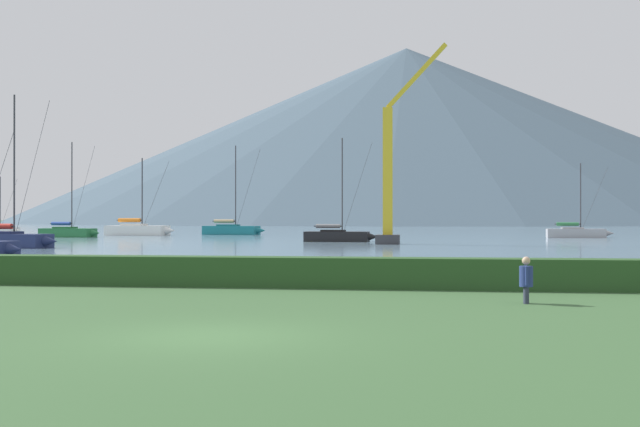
# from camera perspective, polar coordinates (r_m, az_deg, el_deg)

# --- Properties ---
(ground_plane) EXTENTS (1000.00, 1000.00, 0.00)m
(ground_plane) POSITION_cam_1_polar(r_m,az_deg,el_deg) (15.89, -7.63, -8.60)
(ground_plane) COLOR #385B33
(harbor_water) EXTENTS (320.00, 246.00, 0.00)m
(harbor_water) POSITION_cam_1_polar(r_m,az_deg,el_deg) (152.22, 6.34, -1.11)
(harbor_water) COLOR slate
(harbor_water) RESTS_ON ground_plane
(hedge_line) EXTENTS (80.00, 1.20, 0.99)m
(hedge_line) POSITION_cam_1_polar(r_m,az_deg,el_deg) (26.54, -1.23, -4.16)
(hedge_line) COLOR #284C23
(hedge_line) RESTS_ON ground_plane
(sailboat_slip_1) EXTENTS (9.24, 3.70, 9.69)m
(sailboat_slip_1) POSITION_cam_1_polar(r_m,az_deg,el_deg) (103.52, -12.72, -1.11)
(sailboat_slip_1) COLOR white
(sailboat_slip_1) RESTS_ON harbor_water
(sailboat_slip_3) EXTENTS (7.25, 2.35, 8.29)m
(sailboat_slip_3) POSITION_cam_1_polar(r_m,az_deg,el_deg) (94.23, 17.67, -1.28)
(sailboat_slip_3) COLOR #9E9EA3
(sailboat_slip_3) RESTS_ON harbor_water
(sailboat_slip_4) EXTENTS (8.52, 3.55, 11.60)m
(sailboat_slip_4) POSITION_cam_1_polar(r_m,az_deg,el_deg) (105.57, -6.23, -1.12)
(sailboat_slip_4) COLOR #19707A
(sailboat_slip_4) RESTS_ON harbor_water
(sailboat_slip_5) EXTENTS (6.96, 2.27, 9.70)m
(sailboat_slip_5) POSITION_cam_1_polar(r_m,az_deg,el_deg) (75.38, 1.26, -1.56)
(sailboat_slip_5) COLOR black
(sailboat_slip_5) RESTS_ON harbor_water
(sailboat_slip_6) EXTENTS (7.55, 3.26, 10.84)m
(sailboat_slip_6) POSITION_cam_1_polar(r_m,az_deg,el_deg) (96.23, -17.34, -1.24)
(sailboat_slip_6) COLOR #236B38
(sailboat_slip_6) RESTS_ON harbor_water
(sailboat_slip_8) EXTENTS (7.78, 3.34, 11.47)m
(sailboat_slip_8) POSITION_cam_1_polar(r_m,az_deg,el_deg) (64.86, -21.11, -1.69)
(sailboat_slip_8) COLOR navy
(sailboat_slip_8) RESTS_ON harbor_water
(person_seated_viewer) EXTENTS (0.36, 0.57, 1.25)m
(person_seated_viewer) POSITION_cam_1_polar(r_m,az_deg,el_deg) (22.25, 14.35, -4.42)
(person_seated_viewer) COLOR #2D3347
(person_seated_viewer) RESTS_ON ground_plane
(dock_crane) EXTENTS (6.01, 2.00, 16.97)m
(dock_crane) POSITION_cam_1_polar(r_m,az_deg,el_deg) (68.67, 4.98, 2.16)
(dock_crane) COLOR #333338
(dock_crane) RESTS_ON ground_plane
(distant_hill_west_ridge) EXTENTS (346.31, 346.31, 78.97)m
(distant_hill_west_ridge) POSITION_cam_1_polar(r_m,az_deg,el_deg) (369.67, 6.12, 5.53)
(distant_hill_west_ridge) COLOR #425666
(distant_hill_west_ridge) RESTS_ON ground_plane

